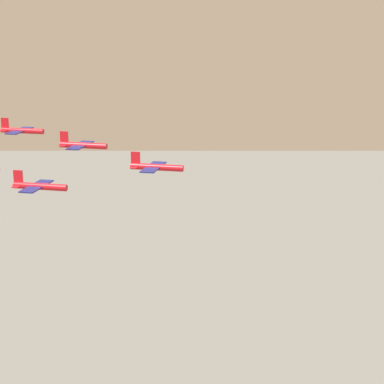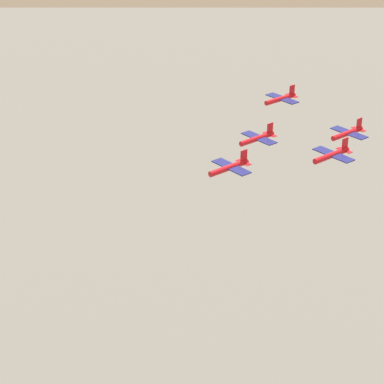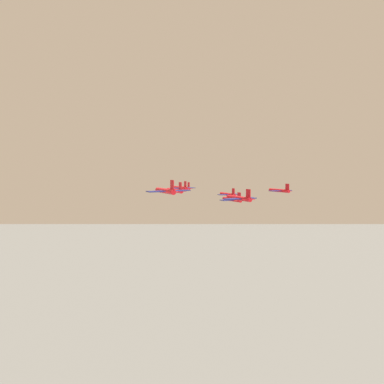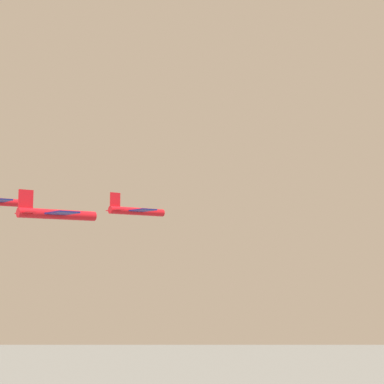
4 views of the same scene
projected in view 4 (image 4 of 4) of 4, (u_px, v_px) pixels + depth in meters
The scene contains 2 objects.
jet_0 at pixel (135, 211), 73.71m from camera, with size 8.16×8.34×2.90m.
jet_2 at pixel (55, 214), 56.29m from camera, with size 8.16×8.34×2.90m.
Camera 4 is at (-133.35, -54.00, 166.44)m, focal length 50.00 mm.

